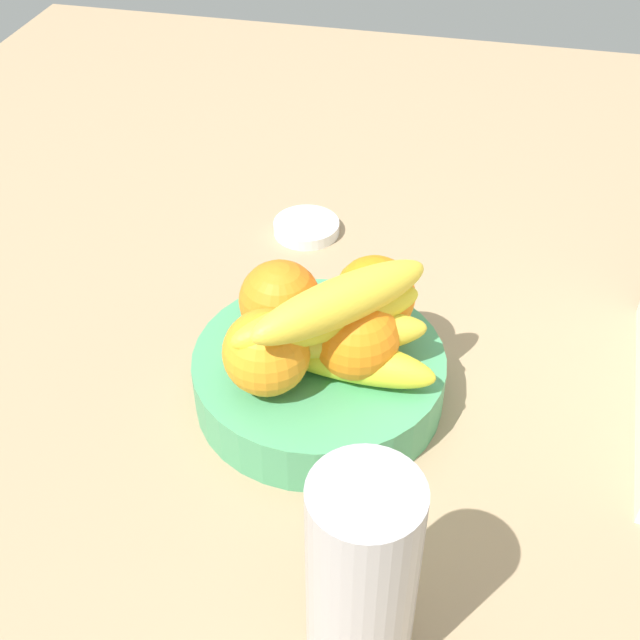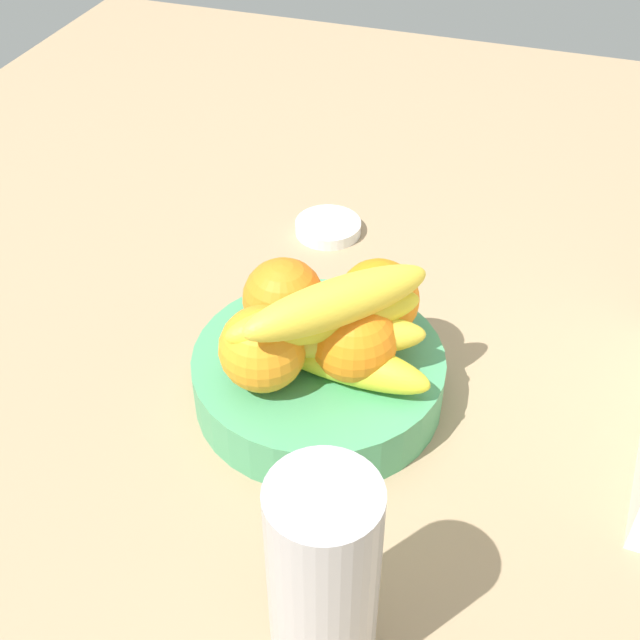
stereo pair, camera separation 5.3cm
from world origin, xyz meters
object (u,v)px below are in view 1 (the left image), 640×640
Objects in this scene: orange_front_right at (266,352)px; orange_back_left at (374,296)px; fruit_bowl at (320,373)px; jar_lid at (306,227)px; banana_bunch at (335,328)px; thermos_tumbler at (362,578)px; orange_center at (357,338)px; orange_front_left at (280,301)px.

orange_back_left is (-9.54, 7.55, 0.00)cm from orange_front_right.
fruit_bowl is 26.82cm from jar_lid.
banana_bunch is at bearing 38.72° from fruit_bowl.
orange_front_right is at bearing -148.70° from thermos_tumbler.
jar_lid is (-20.98, -11.56, -8.00)cm from orange_back_left.
orange_front_right and orange_back_left have the same top height.
thermos_tumbler is at bearing 31.30° from orange_front_right.
orange_front_right is at bearing -63.50° from banana_bunch.
banana_bunch is (-2.64, 5.29, 1.54)cm from orange_front_right.
banana_bunch is 1.04× the size of thermos_tumbler.
fruit_bowl is at bearing -161.12° from thermos_tumbler.
jar_lid is (-50.01, -15.86, -8.16)cm from thermos_tumbler.
orange_back_left is (-6.02, 0.49, 0.00)cm from orange_center.
orange_front_left is 25.11cm from jar_lid.
orange_back_left is 0.96× the size of jar_lid.
banana_bunch is at bearing -63.31° from orange_center.
jar_lid is at bearing -162.41° from thermos_tumbler.
orange_center is at bearing 116.69° from banana_bunch.
orange_back_left is 29.34cm from thermos_tumbler.
orange_front_right is 0.42× the size of thermos_tumbler.
fruit_bowl is 1.30× the size of thermos_tumbler.
orange_center is at bearing 69.46° from fruit_bowl.
orange_front_right is 6.11cm from banana_bunch.
jar_lid is (-27.89, -9.31, -9.54)cm from banana_bunch.
orange_front_left is 8.47cm from orange_center.
orange_center is 0.96× the size of jar_lid.
orange_center is at bearing 66.01° from orange_front_left.
orange_front_right is 0.96× the size of jar_lid.
orange_center is at bearing -4.67° from orange_back_left.
orange_center is (1.32, 3.53, 6.24)cm from fruit_bowl.
orange_back_left reaches higher than fruit_bowl.
orange_center is at bearing 116.54° from orange_front_right.
orange_front_right is at bearing -36.00° from fruit_bowl.
orange_back_left is 0.42× the size of thermos_tumbler.
banana_bunch is at bearing 54.07° from orange_front_left.
orange_front_right is 22.79cm from thermos_tumbler.
banana_bunch reaches higher than jar_lid.
orange_front_left is 1.00× the size of orange_center.
orange_front_right is 1.00× the size of orange_back_left.
thermos_tumbler is (29.02, 4.30, 0.16)cm from orange_back_left.
orange_center and orange_back_left have the same top height.
orange_front_right reaches higher than fruit_bowl.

